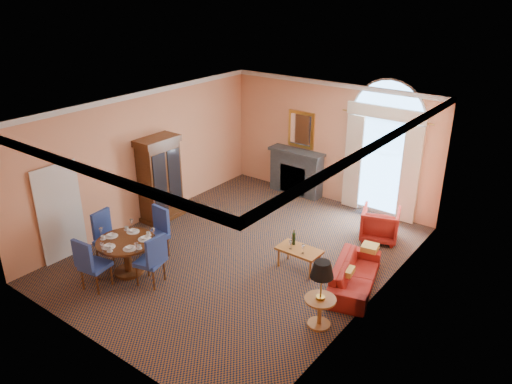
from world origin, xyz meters
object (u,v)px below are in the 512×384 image
Objects in this scene: sofa at (355,275)px; side_table at (321,285)px; armchair at (380,224)px; armoire at (160,180)px; coffee_table at (299,250)px; dining_table at (127,249)px.

side_table is (0.05, -1.43, 0.54)m from sofa.
side_table reaches higher than armchair.
armoire is at bearing 6.82° from armchair.
coffee_table reaches higher than armchair.
coffee_table is (4.03, 0.04, -0.59)m from armoire.
sofa is (5.27, 0.13, -0.74)m from armoire.
armchair is 3.61m from side_table.
armchair is at bearing 70.15° from coffee_table.
armoire reaches higher than sofa.
side_table is (1.29, -1.34, 0.39)m from coffee_table.
armchair reaches higher than sofa.
armchair is 0.68× the size of side_table.
dining_table is at bearing -58.58° from armoire.
dining_table is (1.34, -2.20, -0.45)m from armoire.
armoire is 2.51× the size of armchair.
side_table reaches higher than coffee_table.
armchair is (3.49, 4.44, -0.18)m from dining_table.
coffee_table is at bearing 133.87° from side_table.
armchair is 2.35m from coffee_table.
coffee_table reaches higher than sofa.
coffee_table is at bearing 39.73° from dining_table.
side_table is (3.98, 0.89, 0.25)m from dining_table.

